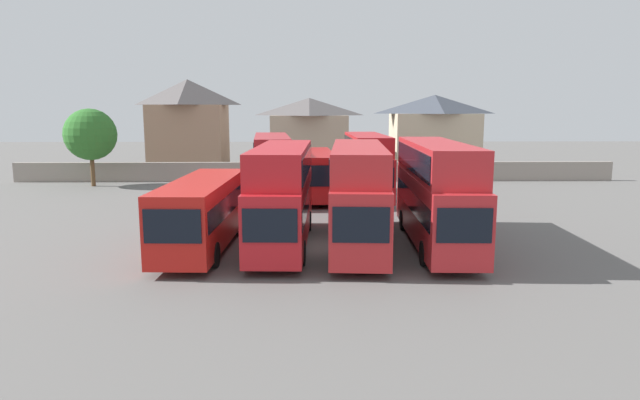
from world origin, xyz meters
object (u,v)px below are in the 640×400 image
Objects in this scene: bus_7 at (367,163)px; house_terrace_right at (434,132)px; house_terrace_left at (189,124)px; tree_left_of_lot at (90,135)px; bus_2 at (282,190)px; bus_6 at (315,172)px; bus_1 at (203,210)px; house_terrace_centre at (309,134)px; bus_3 at (358,190)px; bus_5 at (272,163)px; bus_4 at (436,188)px.

bus_7 is 21.11m from house_terrace_right.
tree_left_of_lot is at bearing -114.02° from house_terrace_left.
bus_6 is (1.76, 14.78, -0.78)m from bus_2.
house_terrace_centre is at bearing 173.78° from bus_1.
bus_3 reaches higher than bus_7.
house_terrace_centre reaches higher than bus_5.
bus_1 is at bearing -84.55° from bus_4.
tree_left_of_lot is (-32.60, -11.86, 0.34)m from house_terrace_right.
bus_6 is 19.69m from house_terrace_centre.
tree_left_of_lot is (-25.27, 21.73, 1.65)m from bus_4.
house_terrace_right is 34.69m from tree_left_of_lot.
bus_2 is at bearing 101.21° from bus_1.
house_terrace_left is at bearing 65.98° from tree_left_of_lot.
house_terrace_centre is at bearing -167.31° from bus_4.
house_terrace_left reaches higher than bus_1.
bus_7 is at bearing 86.50° from bus_6.
bus_2 is 1.67× the size of tree_left_of_lot.
bus_7 is 26.73m from house_terrace_left.
bus_3 is 1.23× the size of house_terrace_left.
bus_4 is 14.79m from bus_7.
bus_3 is 1.42× the size of house_terrace_centre.
bus_2 is 15.02m from bus_5.
house_terrace_right is at bearing 170.05° from bus_4.
house_terrace_right reaches higher than bus_4.
house_terrace_right reaches higher than bus_5.
tree_left_of_lot reaches higher than bus_2.
tree_left_of_lot is (-17.68, 21.74, 1.73)m from bus_2.
bus_1 is 7.62m from bus_3.
bus_2 reaches higher than bus_7.
bus_3 is 1.17× the size of bus_6.
house_terrace_centre is at bearing -1.29° from house_terrace_left.
tree_left_of_lot reaches higher than bus_1.
bus_2 is at bearing -113.94° from house_terrace_right.
bus_4 reaches higher than bus_5.
bus_5 is 22.42m from house_terrace_left.
bus_1 is 36.32m from house_terrace_left.
bus_5 is 19.66m from house_terrace_centre.
house_terrace_centre is at bearing 176.78° from house_terrace_right.
tree_left_of_lot is at bearing -138.66° from bus_2.
bus_3 reaches higher than bus_5.
house_terrace_left is 1.05× the size of house_terrace_right.
tree_left_of_lot is (-13.87, 22.34, 2.59)m from bus_1.
house_terrace_left is at bearing -164.90° from bus_1.
bus_2 reaches higher than bus_6.
house_terrace_left reaches higher than house_terrace_centre.
house_terrace_left is (-19.51, 34.65, 2.17)m from bus_4.
house_terrace_left is 13.30m from house_terrace_centre.
bus_7 is at bearing 176.29° from bus_3.
bus_2 is at bearing -71.01° from house_terrace_left.
bus_5 is 1.21× the size of house_terrace_left.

